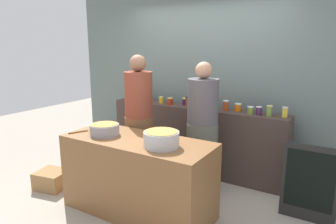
# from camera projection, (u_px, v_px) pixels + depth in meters

# --- Properties ---
(ground) EXTENTS (12.00, 12.00, 0.00)m
(ground) POSITION_uv_depth(u_px,v_px,m) (153.00, 200.00, 3.77)
(ground) COLOR #9E9586
(storefront_wall) EXTENTS (4.80, 0.12, 3.00)m
(storefront_wall) POSITION_uv_depth(u_px,v_px,m) (206.00, 70.00, 4.65)
(storefront_wall) COLOR slate
(storefront_wall) RESTS_ON ground
(display_shelf) EXTENTS (2.70, 0.36, 0.99)m
(display_shelf) POSITION_uv_depth(u_px,v_px,m) (194.00, 139.00, 4.58)
(display_shelf) COLOR #40312C
(display_shelf) RESTS_ON ground
(prep_table) EXTENTS (1.70, 0.70, 0.87)m
(prep_table) POSITION_uv_depth(u_px,v_px,m) (138.00, 176.00, 3.42)
(prep_table) COLOR brown
(prep_table) RESTS_ON ground
(preserve_jar_0) EXTENTS (0.08, 0.08, 0.13)m
(preserve_jar_0) POSITION_uv_depth(u_px,v_px,m) (127.00, 95.00, 5.07)
(preserve_jar_0) COLOR gold
(preserve_jar_0) RESTS_ON display_shelf
(preserve_jar_1) EXTENTS (0.09, 0.09, 0.12)m
(preserve_jar_1) POSITION_uv_depth(u_px,v_px,m) (136.00, 96.00, 5.00)
(preserve_jar_1) COLOR #402B4C
(preserve_jar_1) RESTS_ON display_shelf
(preserve_jar_2) EXTENTS (0.08, 0.08, 0.14)m
(preserve_jar_2) POSITION_uv_depth(u_px,v_px,m) (142.00, 97.00, 4.89)
(preserve_jar_2) COLOR yellow
(preserve_jar_2) RESTS_ON display_shelf
(preserve_jar_3) EXTENTS (0.07, 0.07, 0.10)m
(preserve_jar_3) POSITION_uv_depth(u_px,v_px,m) (161.00, 100.00, 4.73)
(preserve_jar_3) COLOR gold
(preserve_jar_3) RESTS_ON display_shelf
(preserve_jar_4) EXTENTS (0.08, 0.08, 0.11)m
(preserve_jar_4) POSITION_uv_depth(u_px,v_px,m) (170.00, 101.00, 4.60)
(preserve_jar_4) COLOR #A92B14
(preserve_jar_4) RESTS_ON display_shelf
(preserve_jar_5) EXTENTS (0.07, 0.07, 0.11)m
(preserve_jar_5) POSITION_uv_depth(u_px,v_px,m) (184.00, 101.00, 4.60)
(preserve_jar_5) COLOR #421848
(preserve_jar_5) RESTS_ON display_shelf
(preserve_jar_6) EXTENTS (0.08, 0.08, 0.15)m
(preserve_jar_6) POSITION_uv_depth(u_px,v_px,m) (188.00, 102.00, 4.46)
(preserve_jar_6) COLOR brown
(preserve_jar_6) RESTS_ON display_shelf
(preserve_jar_7) EXTENTS (0.08, 0.08, 0.11)m
(preserve_jar_7) POSITION_uv_depth(u_px,v_px,m) (197.00, 103.00, 4.48)
(preserve_jar_7) COLOR orange
(preserve_jar_7) RESTS_ON display_shelf
(preserve_jar_8) EXTENTS (0.08, 0.08, 0.11)m
(preserve_jar_8) POSITION_uv_depth(u_px,v_px,m) (201.00, 105.00, 4.33)
(preserve_jar_8) COLOR gold
(preserve_jar_8) RESTS_ON display_shelf
(preserve_jar_9) EXTENTS (0.08, 0.08, 0.11)m
(preserve_jar_9) POSITION_uv_depth(u_px,v_px,m) (214.00, 106.00, 4.25)
(preserve_jar_9) COLOR orange
(preserve_jar_9) RESTS_ON display_shelf
(preserve_jar_10) EXTENTS (0.08, 0.08, 0.14)m
(preserve_jar_10) POSITION_uv_depth(u_px,v_px,m) (226.00, 106.00, 4.19)
(preserve_jar_10) COLOR #973D1C
(preserve_jar_10) RESTS_ON display_shelf
(preserve_jar_11) EXTENTS (0.09, 0.09, 0.11)m
(preserve_jar_11) POSITION_uv_depth(u_px,v_px,m) (238.00, 107.00, 4.16)
(preserve_jar_11) COLOR orange
(preserve_jar_11) RESTS_ON display_shelf
(preserve_jar_12) EXTENTS (0.08, 0.08, 0.10)m
(preserve_jar_12) POSITION_uv_depth(u_px,v_px,m) (250.00, 110.00, 4.00)
(preserve_jar_12) COLOR olive
(preserve_jar_12) RESTS_ON display_shelf
(preserve_jar_13) EXTENTS (0.08, 0.08, 0.11)m
(preserve_jar_13) POSITION_uv_depth(u_px,v_px,m) (259.00, 111.00, 3.96)
(preserve_jar_13) COLOR #48234D
(preserve_jar_13) RESTS_ON display_shelf
(preserve_jar_14) EXTENTS (0.07, 0.07, 0.14)m
(preserve_jar_14) POSITION_uv_depth(u_px,v_px,m) (269.00, 111.00, 3.86)
(preserve_jar_14) COLOR olive
(preserve_jar_14) RESTS_ON display_shelf
(preserve_jar_15) EXTENTS (0.07, 0.07, 0.13)m
(preserve_jar_15) POSITION_uv_depth(u_px,v_px,m) (285.00, 112.00, 3.81)
(preserve_jar_15) COLOR gold
(preserve_jar_15) RESTS_ON display_shelf
(cooking_pot_left) EXTENTS (0.33, 0.33, 0.13)m
(cooking_pot_left) POSITION_uv_depth(u_px,v_px,m) (105.00, 130.00, 3.48)
(cooking_pot_left) COLOR gray
(cooking_pot_left) RESTS_ON prep_table
(cooking_pot_center) EXTENTS (0.36, 0.36, 0.16)m
(cooking_pot_center) POSITION_uv_depth(u_px,v_px,m) (161.00, 139.00, 3.07)
(cooking_pot_center) COLOR #B7B7BC
(cooking_pot_center) RESTS_ON prep_table
(wooden_spoon) EXTENTS (0.11, 0.22, 0.02)m
(wooden_spoon) POSITION_uv_depth(u_px,v_px,m) (78.00, 132.00, 3.58)
(wooden_spoon) COLOR #9E703D
(wooden_spoon) RESTS_ON prep_table
(cook_with_tongs) EXTENTS (0.38, 0.38, 1.76)m
(cook_with_tongs) POSITION_uv_depth(u_px,v_px,m) (139.00, 129.00, 4.02)
(cook_with_tongs) COLOR brown
(cook_with_tongs) RESTS_ON ground
(cook_in_cap) EXTENTS (0.40, 0.40, 1.68)m
(cook_in_cap) POSITION_uv_depth(u_px,v_px,m) (202.00, 136.00, 3.84)
(cook_in_cap) COLOR #515549
(cook_in_cap) RESTS_ON ground
(bread_crate) EXTENTS (0.45, 0.42, 0.23)m
(bread_crate) POSITION_uv_depth(u_px,v_px,m) (52.00, 179.00, 4.07)
(bread_crate) COLOR olive
(bread_crate) RESTS_ON ground
(chalkboard_sign) EXTENTS (0.57, 0.05, 0.85)m
(chalkboard_sign) POSITION_uv_depth(u_px,v_px,m) (309.00, 184.00, 3.25)
(chalkboard_sign) COLOR black
(chalkboard_sign) RESTS_ON ground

